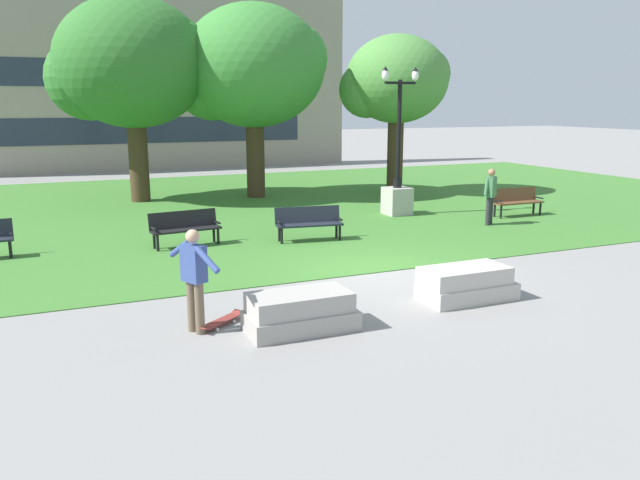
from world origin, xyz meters
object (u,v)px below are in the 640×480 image
Objects in this scene: skateboard at (221,321)px; concrete_block_center at (300,312)px; person_skateboarder at (194,274)px; park_bench_near_left at (516,200)px; lamp_post_right at (397,185)px; person_bystander_near_lawn at (490,193)px; park_bench_far_right at (185,226)px; concrete_block_left at (466,284)px; park_bench_near_right at (309,221)px.

concrete_block_center is at bearing -31.72° from skateboard.
park_bench_near_left is at bearing 28.27° from person_skateboarder.
park_bench_near_left is 3.93m from lamp_post_right.
skateboard is (-1.15, 0.71, -0.22)m from concrete_block_center.
person_bystander_near_lawn is (1.66, -2.70, -0.01)m from lamp_post_right.
lamp_post_right is at bearing 44.94° from skateboard.
park_bench_far_right is (-0.48, 6.90, 0.23)m from concrete_block_center.
person_bystander_near_lawn reaches higher than park_bench_near_left.
concrete_block_center is 0.38× the size of lamp_post_right.
person_skateboarder is 1.00× the size of person_bystander_near_lawn.
park_bench_far_right reaches higher than skateboard.
park_bench_far_right is 1.08× the size of person_bystander_near_lawn.
person_bystander_near_lawn is (10.20, 5.51, 0.01)m from person_skateboarder.
concrete_block_left is 1.05× the size of person_skateboarder.
person_bystander_near_lawn reaches higher than concrete_block_center.
park_bench_near_right is at bearing -149.02° from lamp_post_right.
person_skateboarder is 0.92× the size of park_bench_near_right.
skateboard is 6.78m from park_bench_near_right.
person_skateboarder is at bearing -151.60° from person_bystander_near_lawn.
park_bench_near_right reaches higher than concrete_block_center.
park_bench_near_right is 4.95m from lamp_post_right.
person_skateboarder reaches higher than park_bench_near_left.
park_bench_near_left reaches higher than concrete_block_left.
park_bench_near_left and park_bench_far_right have the same top height.
person_skateboarder is 1.81× the size of skateboard.
concrete_block_left is 0.97× the size of park_bench_near_right.
person_bystander_near_lawn is (-1.84, -0.96, 0.45)m from park_bench_near_left.
person_skateboarder is 1.00m from skateboard.
park_bench_near_left is 0.97× the size of park_bench_near_right.
person_skateboarder is at bearing -99.91° from park_bench_far_right.
skateboard is at bearing 148.28° from concrete_block_center.
concrete_block_left is at bearing -131.37° from person_bystander_near_lawn.
person_skateboarder is at bearing -151.73° from park_bench_near_left.
skateboard is 11.19m from person_bystander_near_lawn.
park_bench_near_right is (4.31, 5.67, -0.44)m from person_skateboarder.
lamp_post_right reaches higher than park_bench_far_right.
person_bystander_near_lawn reaches higher than park_bench_near_right.
person_bystander_near_lawn is at bearing 35.32° from concrete_block_center.
concrete_block_center is 1.37m from skateboard.
lamp_post_right reaches higher than park_bench_near_left.
person_skateboarder is at bearing 176.42° from concrete_block_left.
skateboard is 6.24m from park_bench_far_right.
concrete_block_left is at bearing -82.82° from park_bench_near_right.
lamp_post_right reaches higher than skateboard.
skateboard is (0.44, 0.13, -0.89)m from person_skateboarder.
park_bench_near_right is 0.39× the size of lamp_post_right.
park_bench_far_right is at bearing 174.97° from person_bystander_near_lawn.
park_bench_far_right reaches higher than concrete_block_left.
skateboard is 0.51× the size of park_bench_far_right.
person_skateboarder is (-1.59, 0.59, 0.67)m from concrete_block_center.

